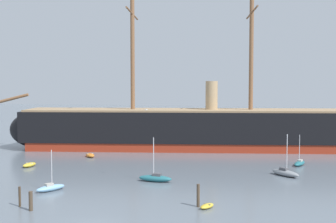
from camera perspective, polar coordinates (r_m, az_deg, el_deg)
tall_ship at (r=85.82m, az=2.97°, el=-2.18°), size 76.83×19.78×37.12m
sailboat_foreground_left at (r=55.52m, az=-14.72°, el=-9.34°), size 2.94×3.78×4.88m
dinghy_foreground_right at (r=46.89m, az=4.99°, el=-11.89°), size 1.70×2.18×0.47m
sailboat_near_centre at (r=58.61m, az=-1.63°, el=-8.45°), size 4.48×1.60×5.74m
dinghy_mid_left at (r=71.69m, az=-17.23°, el=-6.49°), size 1.56×2.84×0.64m
sailboat_mid_right at (r=63.99m, az=14.69°, el=-7.52°), size 4.20×3.98×5.80m
dinghy_alongside_bow at (r=78.36m, az=-9.88°, el=-5.50°), size 2.71×2.90×0.66m
sailboat_alongside_stern at (r=72.38m, az=16.39°, el=-6.31°), size 2.40×3.82×4.78m
motorboat_far_left at (r=99.67m, az=-13.54°, el=-3.40°), size 2.90×4.41×1.72m
sailboat_distant_centre at (r=100.76m, az=5.91°, el=-3.34°), size 3.83×3.50×5.20m
mooring_piling_nearest at (r=49.57m, az=-18.35°, el=-10.24°), size 0.24×0.24×2.10m
mooring_piling_left_pair at (r=47.13m, az=3.86°, el=-10.61°), size 0.33×0.33×2.38m
mooring_piling_right_pair at (r=47.73m, az=-17.06°, el=-10.84°), size 0.39×0.39×1.97m
seagull_in_flight at (r=57.84m, az=-2.82°, el=0.22°), size 0.41×1.13×0.13m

